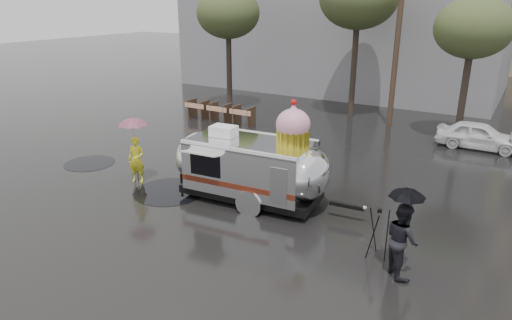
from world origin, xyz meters
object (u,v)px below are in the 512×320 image
Objects in this scene: tripod at (378,229)px; person_left at (137,160)px; airstream_trailer at (253,165)px; person_right at (402,240)px.

person_left is at bearing 162.77° from tripod.
tripod is (8.99, -0.57, -0.05)m from person_left.
person_left is (-4.44, -0.77, -0.42)m from airstream_trailer.
person_right is at bearing -23.80° from airstream_trailer.
person_left is 9.01m from tripod.
airstream_trailer reaches higher than person_right.
person_right is 1.35× the size of tripod.
tripod is at bearing -21.31° from airstream_trailer.
person_right reaches higher than tripod.
airstream_trailer is 4.76m from tripod.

